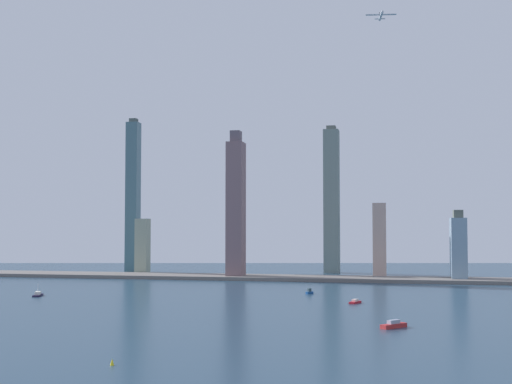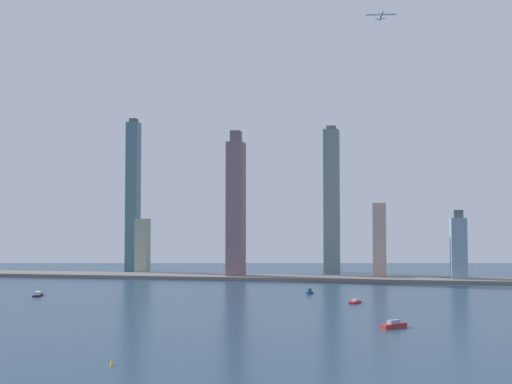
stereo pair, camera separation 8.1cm
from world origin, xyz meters
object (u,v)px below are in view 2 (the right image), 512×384
boat_3 (38,294)px  channel_buoy_1 (112,362)px  skyscraper_1 (143,247)px  skyscraper_4 (458,248)px  boat_0 (394,325)px  boat_2 (355,302)px  skyscraper_2 (236,208)px  boat_1 (309,292)px  skyscraper_0 (133,196)px  skyscraper_5 (332,200)px  skyscraper_6 (380,241)px  airplane (381,15)px

boat_3 → channel_buoy_1: (163.16, -237.21, 0.07)m
skyscraper_1 → skyscraper_4: bearing=-4.6°
skyscraper_1 → boat_0: 442.94m
skyscraper_1 → boat_2: (246.79, -234.05, -29.89)m
skyscraper_2 → skyscraper_4: 224.03m
boat_1 → skyscraper_4: bearing=-4.1°
skyscraper_0 → channel_buoy_1: skyscraper_0 is taller
skyscraper_2 → boat_0: skyscraper_2 is taller
skyscraper_5 → boat_3: (-199.40, -306.97, -82.24)m
skyscraper_4 → boat_3: (-331.54, -205.24, -31.19)m
skyscraper_2 → boat_1: size_ratio=22.70×
skyscraper_6 → channel_buoy_1: bearing=-101.2°
skyscraper_4 → skyscraper_5: (-132.14, 101.74, 51.04)m
skyscraper_0 → boat_0: skyscraper_0 is taller
boat_2 → airplane: size_ratio=0.46×
channel_buoy_1 → airplane: airplane is taller
skyscraper_0 → skyscraper_2: size_ratio=1.20×
skyscraper_0 → skyscraper_2: skyscraper_0 is taller
boat_1 → skyscraper_1: bearing=86.8°
skyscraper_6 → skyscraper_1: bearing=179.1°
skyscraper_4 → airplane: 234.79m
skyscraper_1 → skyscraper_6: size_ratio=0.80×
skyscraper_2 → boat_0: bearing=-62.9°
channel_buoy_1 → skyscraper_5: bearing=86.2°
skyscraper_0 → skyscraper_6: size_ratio=2.35×
skyscraper_0 → skyscraper_1: size_ratio=2.94×
skyscraper_6 → boat_1: (-51.31, -170.09, -37.20)m
skyscraper_5 → skyscraper_4: bearing=-37.6°
skyscraper_5 → airplane: airplane is taller
skyscraper_6 → airplane: airplane is taller
skyscraper_6 → boat_1: size_ratio=11.59×
airplane → boat_1: bearing=-43.1°
skyscraper_2 → channel_buoy_1: 443.25m
skyscraper_0 → channel_buoy_1: size_ratio=69.60×
skyscraper_1 → skyscraper_5: skyscraper_5 is taller
skyscraper_2 → channel_buoy_1: size_ratio=58.11×
skyscraper_1 → boat_1: skyscraper_1 is taller
boat_1 → boat_3: bearing=142.8°
skyscraper_1 → skyscraper_4: skyscraper_4 is taller
skyscraper_1 → boat_3: (2.94, -232.39, -29.72)m
skyscraper_1 → channel_buoy_1: skyscraper_1 is taller
channel_buoy_1 → skyscraper_0: bearing=110.8°
boat_0 → boat_1: (-66.68, 172.96, -0.03)m
skyscraper_5 → boat_1: (4.78, -248.57, -81.92)m
skyscraper_0 → channel_buoy_1: (197.05, -518.25, -88.15)m
skyscraper_5 → boat_2: size_ratio=13.32×
boat_3 → skyscraper_1: bearing=-18.0°
skyscraper_0 → channel_buoy_1: 561.41m
skyscraper_4 → skyscraper_6: (-76.05, 23.26, 6.32)m
skyscraper_2 → boat_1: bearing=-56.2°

